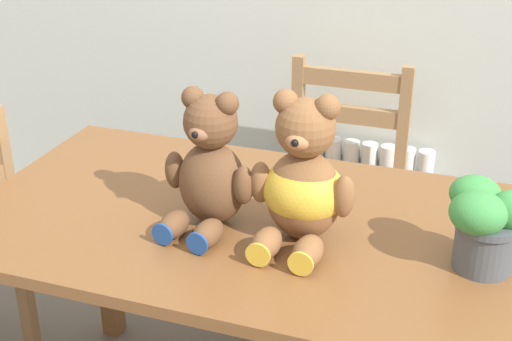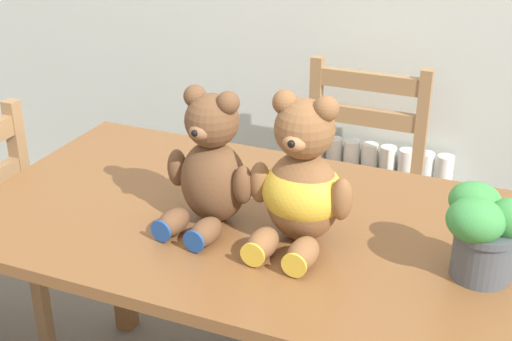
# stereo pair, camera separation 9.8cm
# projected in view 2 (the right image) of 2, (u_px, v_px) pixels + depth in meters

# --- Properties ---
(radiator) EXTENTS (0.55, 0.10, 0.57)m
(radiator) POSITION_uv_depth(u_px,v_px,m) (374.00, 221.00, 2.74)
(radiator) COLOR white
(radiator) RESTS_ON ground_plane
(dining_table) EXTENTS (1.38, 0.80, 0.76)m
(dining_table) POSITION_uv_depth(u_px,v_px,m) (253.00, 255.00, 1.77)
(dining_table) COLOR brown
(dining_table) RESTS_ON ground_plane
(wooden_chair_behind) EXTENTS (0.42, 0.44, 0.91)m
(wooden_chair_behind) POSITION_uv_depth(u_px,v_px,m) (351.00, 199.00, 2.45)
(wooden_chair_behind) COLOR #997047
(wooden_chair_behind) RESTS_ON ground_plane
(teddy_bear_left) EXTENTS (0.23, 0.24, 0.33)m
(teddy_bear_left) POSITION_uv_depth(u_px,v_px,m) (210.00, 167.00, 1.65)
(teddy_bear_left) COLOR brown
(teddy_bear_left) RESTS_ON dining_table
(teddy_bear_right) EXTENTS (0.24, 0.25, 0.35)m
(teddy_bear_right) POSITION_uv_depth(u_px,v_px,m) (302.00, 185.00, 1.57)
(teddy_bear_right) COLOR brown
(teddy_bear_right) RESTS_ON dining_table
(potted_plant) EXTENTS (0.17, 0.17, 0.19)m
(potted_plant) POSITION_uv_depth(u_px,v_px,m) (483.00, 230.00, 1.45)
(potted_plant) COLOR #4C5156
(potted_plant) RESTS_ON dining_table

